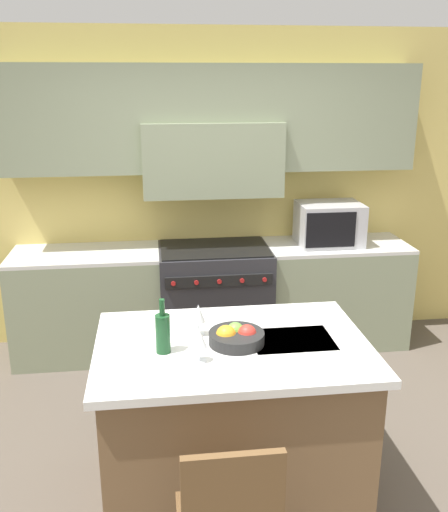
{
  "coord_description": "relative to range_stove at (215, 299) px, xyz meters",
  "views": [
    {
      "loc": [
        -0.5,
        -2.81,
        2.3
      ],
      "look_at": [
        -0.05,
        0.71,
        1.18
      ],
      "focal_mm": 40.0,
      "sensor_mm": 36.0,
      "label": 1
    }
  ],
  "objects": [
    {
      "name": "back_counter",
      "position": [
        -0.0,
        0.02,
        -0.01
      ],
      "size": [
        3.37,
        0.62,
        0.91
      ],
      "color": "gray",
      "rests_on": "ground_plane"
    },
    {
      "name": "fruit_bowl",
      "position": [
        -0.08,
        -1.82,
        0.51
      ],
      "size": [
        0.3,
        0.3,
        0.11
      ],
      "color": "black",
      "rests_on": "kitchen_island"
    },
    {
      "name": "back_cabinetry",
      "position": [
        0.0,
        0.27,
        1.13
      ],
      "size": [
        10.0,
        0.46,
        2.7
      ],
      "color": "#DBC166",
      "rests_on": "ground_plane"
    },
    {
      "name": "ground_plane",
      "position": [
        0.0,
        -1.76,
        -0.46
      ],
      "size": [
        10.0,
        10.0,
        0.0
      ],
      "primitive_type": "plane",
      "color": "brown"
    },
    {
      "name": "range_stove",
      "position": [
        0.0,
        0.0,
        0.0
      ],
      "size": [
        0.94,
        0.7,
        0.92
      ],
      "color": "#2D2D33",
      "rests_on": "ground_plane"
    },
    {
      "name": "microwave",
      "position": [
        0.99,
        0.02,
        0.63
      ],
      "size": [
        0.53,
        0.42,
        0.36
      ],
      "color": "#B7B7BC",
      "rests_on": "back_counter"
    },
    {
      "name": "wine_glass_near",
      "position": [
        -0.3,
        -2.0,
        0.59
      ],
      "size": [
        0.07,
        0.07,
        0.18
      ],
      "color": "white",
      "rests_on": "kitchen_island"
    },
    {
      "name": "wine_bottle",
      "position": [
        -0.47,
        -1.87,
        0.58
      ],
      "size": [
        0.08,
        0.08,
        0.29
      ],
      "color": "#194723",
      "rests_on": "kitchen_island"
    },
    {
      "name": "wine_glass_far",
      "position": [
        -0.27,
        -1.69,
        0.59
      ],
      "size": [
        0.07,
        0.07,
        0.18
      ],
      "color": "white",
      "rests_on": "kitchen_island"
    },
    {
      "name": "kitchen_island",
      "position": [
        -0.1,
        -1.81,
        0.01
      ],
      "size": [
        1.47,
        1.01,
        0.93
      ],
      "color": "brown",
      "rests_on": "ground_plane"
    }
  ]
}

